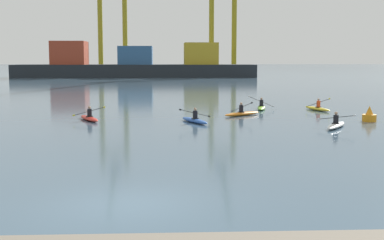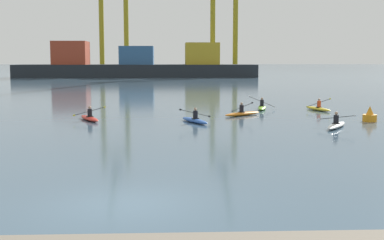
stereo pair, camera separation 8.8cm
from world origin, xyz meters
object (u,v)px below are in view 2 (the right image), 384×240
at_px(container_barge, 136,65).
at_px(kayak_red, 90,118).
at_px(channel_buoy, 370,116).
at_px(kayak_yellow, 318,108).
at_px(gantry_crane_west, 113,8).
at_px(kayak_white, 336,125).
at_px(kayak_lime, 262,107).
at_px(kayak_blue, 195,120).
at_px(kayak_orange, 242,113).
at_px(gantry_crane_west_mid, 225,9).

distance_m(container_barge, kayak_red, 81.40).
relative_size(container_barge, kayak_red, 15.82).
xyz_separation_m(channel_buoy, kayak_red, (-18.20, 1.40, -0.19)).
height_order(channel_buoy, kayak_yellow, channel_buoy).
bearing_deg(gantry_crane_west, kayak_white, -76.80).
height_order(channel_buoy, kayak_red, channel_buoy).
height_order(kayak_lime, kayak_blue, kayak_lime).
relative_size(gantry_crane_west, kayak_orange, 10.65).
xyz_separation_m(kayak_orange, kayak_lime, (2.24, 4.63, 0.00)).
height_order(kayak_white, kayak_lime, kayak_lime).
xyz_separation_m(gantry_crane_west, kayak_red, (8.51, -96.09, -16.36)).
relative_size(container_barge, gantry_crane_west_mid, 1.69).
relative_size(kayak_orange, kayak_blue, 0.91).
xyz_separation_m(channel_buoy, kayak_blue, (-11.33, -0.07, -0.19)).
relative_size(gantry_crane_west_mid, kayak_white, 9.70).
height_order(gantry_crane_west_mid, kayak_yellow, gantry_crane_west_mid).
xyz_separation_m(container_barge, kayak_yellow, (18.97, -75.51, -2.46)).
xyz_separation_m(container_barge, channel_buoy, (20.22, -82.74, -2.27)).
bearing_deg(kayak_lime, kayak_yellow, -15.66).
height_order(container_barge, kayak_lime, container_barge).
height_order(channel_buoy, kayak_lime, kayak_lime).
relative_size(gantry_crane_west, kayak_blue, 9.73).
distance_m(gantry_crane_west_mid, kayak_orange, 89.04).
bearing_deg(kayak_white, gantry_crane_west_mid, 87.91).
relative_size(gantry_crane_west, kayak_red, 9.81).
distance_m(kayak_white, kayak_lime, 11.60).
distance_m(kayak_white, kayak_blue, 8.67).
height_order(container_barge, kayak_blue, container_barge).
distance_m(gantry_crane_west_mid, kayak_white, 95.37).
distance_m(kayak_lime, kayak_blue, 10.31).
xyz_separation_m(gantry_crane_west, gantry_crane_west_mid, (26.99, -6.42, -0.63)).
bearing_deg(kayak_blue, kayak_white, -19.23).
height_order(kayak_yellow, kayak_lime, kayak_lime).
bearing_deg(gantry_crane_west_mid, container_barge, -157.90).
distance_m(gantry_crane_west, kayak_red, 97.84).
distance_m(kayak_yellow, kayak_white, 10.34).
bearing_deg(gantry_crane_west, channel_buoy, -74.68).
xyz_separation_m(kayak_white, kayak_red, (-15.05, 4.33, 0.00)).
distance_m(container_barge, gantry_crane_west_mid, 25.81).
bearing_deg(container_barge, kayak_yellow, -75.90).
xyz_separation_m(gantry_crane_west_mid, channel_buoy, (-0.29, -91.07, -15.55)).
bearing_deg(kayak_yellow, kayak_orange, -152.09).
bearing_deg(kayak_red, container_barge, 91.43).
height_order(container_barge, gantry_crane_west, gantry_crane_west).
xyz_separation_m(gantry_crane_west, channel_buoy, (26.71, -97.49, -16.17)).
xyz_separation_m(kayak_yellow, kayak_white, (-1.90, -10.16, -0.00)).
xyz_separation_m(container_barge, kayak_white, (17.08, -85.67, -2.46)).
xyz_separation_m(gantry_crane_west_mid, kayak_lime, (-5.78, -82.64, -15.73)).
bearing_deg(kayak_yellow, kayak_red, -161.01).
relative_size(kayak_orange, kayak_red, 0.92).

